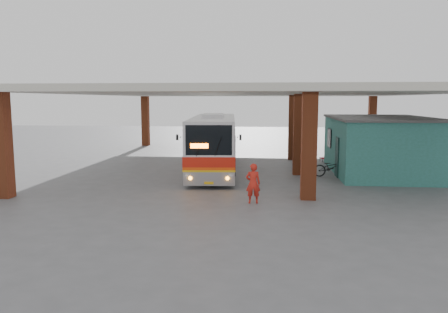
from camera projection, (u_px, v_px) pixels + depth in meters
name	position (u px, v px, depth m)	size (l,w,h in m)	color
ground	(240.00, 184.00, 21.15)	(90.00, 90.00, 0.00)	#515154
brick_columns	(270.00, 132.00, 25.65)	(20.10, 21.60, 4.35)	#9A4221
canopy_roof	(255.00, 92.00, 26.93)	(21.00, 23.00, 0.30)	beige
shop_building	(380.00, 145.00, 24.13)	(5.20, 8.20, 3.11)	#2D7260
coach_bus	(214.00, 142.00, 24.98)	(3.31, 11.42, 3.28)	silver
motorcycle	(331.00, 167.00, 23.03)	(0.66, 1.90, 1.00)	black
pedestrian	(253.00, 183.00, 17.07)	(0.58, 0.38, 1.58)	red
red_chair	(325.00, 156.00, 28.66)	(0.55, 0.55, 0.83)	red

